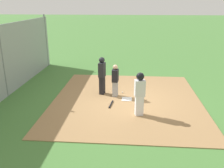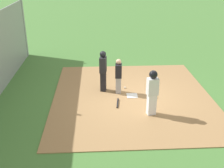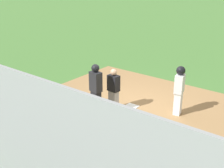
{
  "view_description": "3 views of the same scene",
  "coord_description": "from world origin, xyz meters",
  "px_view_note": "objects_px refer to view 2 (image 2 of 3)",
  "views": [
    {
      "loc": [
        10.05,
        0.16,
        4.15
      ],
      "look_at": [
        0.07,
        -0.65,
        0.75
      ],
      "focal_mm": 39.27,
      "sensor_mm": 36.0,
      "label": 1
    },
    {
      "loc": [
        10.34,
        -1.4,
        5.09
      ],
      "look_at": [
        0.6,
        -0.86,
        0.84
      ],
      "focal_mm": 45.2,
      "sensor_mm": 36.0,
      "label": 2
    },
    {
      "loc": [
        5.11,
        -7.65,
        4.47
      ],
      "look_at": [
        -0.41,
        -0.57,
        0.97
      ],
      "focal_mm": 46.11,
      "sensor_mm": 36.0,
      "label": 3
    }
  ],
  "objects_px": {
    "home_plate": "(132,96)",
    "umpire": "(103,70)",
    "baseball": "(125,88)",
    "baseball_bat": "(118,103)",
    "catcher": "(119,76)",
    "runner": "(152,90)"
  },
  "relations": [
    {
      "from": "home_plate",
      "to": "catcher",
      "type": "relative_size",
      "value": 0.3
    },
    {
      "from": "baseball",
      "to": "home_plate",
      "type": "bearing_deg",
      "value": 16.17
    },
    {
      "from": "umpire",
      "to": "baseball_bat",
      "type": "distance_m",
      "value": 1.64
    },
    {
      "from": "catcher",
      "to": "umpire",
      "type": "height_order",
      "value": "umpire"
    },
    {
      "from": "catcher",
      "to": "baseball_bat",
      "type": "distance_m",
      "value": 1.26
    },
    {
      "from": "umpire",
      "to": "baseball",
      "type": "distance_m",
      "value": 1.3
    },
    {
      "from": "baseball_bat",
      "to": "baseball",
      "type": "bearing_deg",
      "value": 170.41
    },
    {
      "from": "baseball_bat",
      "to": "home_plate",
      "type": "bearing_deg",
      "value": 142.63
    },
    {
      "from": "catcher",
      "to": "umpire",
      "type": "relative_size",
      "value": 0.84
    },
    {
      "from": "umpire",
      "to": "baseball_bat",
      "type": "bearing_deg",
      "value": -58.17
    },
    {
      "from": "catcher",
      "to": "umpire",
      "type": "distance_m",
      "value": 0.69
    },
    {
      "from": "catcher",
      "to": "baseball",
      "type": "bearing_deg",
      "value": 56.49
    },
    {
      "from": "baseball",
      "to": "baseball_bat",
      "type": "bearing_deg",
      "value": -16.63
    },
    {
      "from": "home_plate",
      "to": "runner",
      "type": "distance_m",
      "value": 1.86
    },
    {
      "from": "catcher",
      "to": "home_plate",
      "type": "bearing_deg",
      "value": -28.87
    },
    {
      "from": "home_plate",
      "to": "baseball_bat",
      "type": "bearing_deg",
      "value": -44.41
    },
    {
      "from": "runner",
      "to": "catcher",
      "type": "bearing_deg",
      "value": 17.76
    },
    {
      "from": "baseball_bat",
      "to": "catcher",
      "type": "bearing_deg",
      "value": -178.84
    },
    {
      "from": "umpire",
      "to": "runner",
      "type": "distance_m",
      "value": 2.71
    },
    {
      "from": "baseball",
      "to": "catcher",
      "type": "bearing_deg",
      "value": -39.11
    },
    {
      "from": "catcher",
      "to": "runner",
      "type": "distance_m",
      "value": 2.17
    },
    {
      "from": "home_plate",
      "to": "umpire",
      "type": "bearing_deg",
      "value": -117.95
    }
  ]
}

